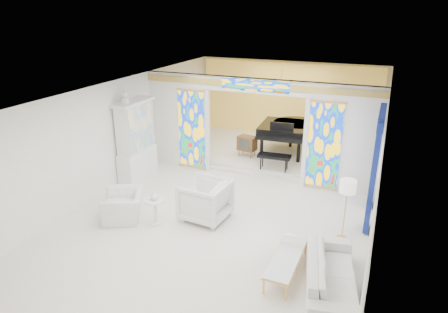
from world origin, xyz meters
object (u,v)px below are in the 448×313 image
at_px(china_cabinet, 136,141).
at_px(sofa, 332,275).
at_px(tv_console, 247,143).
at_px(coffee_table, 287,257).
at_px(armchair_left, 123,205).
at_px(armchair_right, 205,200).
at_px(grand_piano, 290,129).

distance_m(china_cabinet, sofa, 6.91).
xyz_separation_m(sofa, tv_console, (-3.60, 5.58, 0.29)).
distance_m(china_cabinet, coffee_table, 6.04).
xyz_separation_m(china_cabinet, armchair_left, (1.07, -2.23, -0.83)).
height_order(sofa, tv_console, tv_console).
bearing_deg(china_cabinet, armchair_left, -64.41).
relative_size(sofa, coffee_table, 1.35).
xyz_separation_m(china_cabinet, coffee_table, (5.28, -2.81, -0.83)).
xyz_separation_m(china_cabinet, armchair_right, (2.93, -1.48, -0.68)).
bearing_deg(china_cabinet, tv_console, 45.08).
bearing_deg(china_cabinet, sofa, -25.98).
height_order(china_cabinet, coffee_table, china_cabinet).
bearing_deg(armchair_left, tv_console, 134.13).
relative_size(armchair_right, coffee_table, 0.65).
bearing_deg(china_cabinet, grand_piano, 42.94).
distance_m(china_cabinet, armchair_right, 3.35).
relative_size(china_cabinet, grand_piano, 0.87).
height_order(armchair_left, tv_console, tv_console).
bearing_deg(coffee_table, china_cabinet, 152.02).
height_order(armchair_right, sofa, armchair_right).
xyz_separation_m(armchair_left, grand_piano, (2.70, 5.74, 0.66)).
xyz_separation_m(armchair_right, tv_console, (-0.36, 4.06, 0.13)).
xyz_separation_m(sofa, grand_piano, (-2.40, 6.51, 0.67)).
relative_size(armchair_left, sofa, 0.46).
relative_size(coffee_table, grand_piano, 0.53).
height_order(coffee_table, grand_piano, grand_piano).
relative_size(armchair_right, tv_console, 1.60).
bearing_deg(grand_piano, tv_console, -146.00).
relative_size(sofa, tv_console, 3.32).
bearing_deg(grand_piano, armchair_right, -103.36).
bearing_deg(sofa, china_cabinet, 52.90).
bearing_deg(armchair_right, china_cabinet, -112.37).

